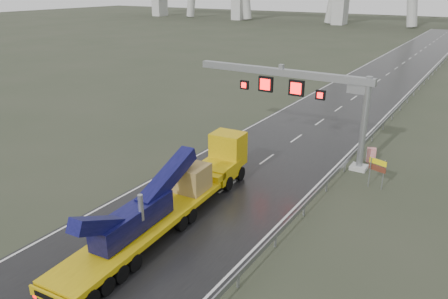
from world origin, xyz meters
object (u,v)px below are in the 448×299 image
Objects in this scene: heavy_haul_truck at (181,189)px; striped_barrier at (371,155)px; sign_gantry at (305,90)px; exit_sign_pair at (377,168)px.

heavy_haul_truck reaches higher than striped_barrier.
heavy_haul_truck is 16.61m from striped_barrier.
striped_barrier is at bearing 21.30° from sign_gantry.
striped_barrier is at bearing 57.93° from heavy_haul_truck.
sign_gantry reaches higher than heavy_haul_truck.
exit_sign_pair is at bearing 42.62° from heavy_haul_truck.
heavy_haul_truck is (-2.62, -12.64, -4.03)m from sign_gantry.
sign_gantry is at bearing 175.64° from exit_sign_pair.
sign_gantry is 0.85× the size of heavy_haul_truck.
sign_gantry is at bearing 74.16° from heavy_haul_truck.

